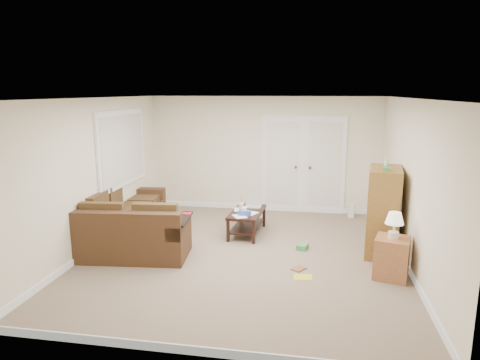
% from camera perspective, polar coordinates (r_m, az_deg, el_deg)
% --- Properties ---
extents(floor, '(5.50, 5.50, 0.00)m').
position_cam_1_polar(floor, '(7.04, 0.50, -9.93)').
color(floor, gray).
rests_on(floor, ground).
extents(ceiling, '(5.00, 5.50, 0.02)m').
position_cam_1_polar(ceiling, '(6.54, 0.54, 10.86)').
color(ceiling, white).
rests_on(ceiling, wall_back).
extents(wall_left, '(0.02, 5.50, 2.50)m').
position_cam_1_polar(wall_left, '(7.49, -18.72, 0.73)').
color(wall_left, white).
rests_on(wall_left, floor).
extents(wall_right, '(0.02, 5.50, 2.50)m').
position_cam_1_polar(wall_right, '(6.76, 21.93, -0.65)').
color(wall_right, white).
rests_on(wall_right, floor).
extents(wall_back, '(5.00, 0.02, 2.50)m').
position_cam_1_polar(wall_back, '(9.37, 3.21, 3.44)').
color(wall_back, white).
rests_on(wall_back, floor).
extents(wall_front, '(5.00, 0.02, 2.50)m').
position_cam_1_polar(wall_front, '(4.08, -5.71, -7.66)').
color(wall_front, white).
rests_on(wall_front, floor).
extents(baseboards, '(5.00, 5.50, 0.10)m').
position_cam_1_polar(baseboards, '(7.02, 0.50, -9.55)').
color(baseboards, silver).
rests_on(baseboards, floor).
extents(french_doors, '(1.80, 0.05, 2.13)m').
position_cam_1_polar(french_doors, '(9.31, 8.38, 1.95)').
color(french_doors, silver).
rests_on(french_doors, floor).
extents(window_left, '(0.05, 1.92, 1.42)m').
position_cam_1_polar(window_left, '(8.31, -15.39, 4.06)').
color(window_left, silver).
rests_on(window_left, wall_left).
extents(sectional_sofa, '(2.05, 2.76, 0.83)m').
position_cam_1_polar(sectional_sofa, '(7.73, -14.56, -5.76)').
color(sectional_sofa, '#4A301C').
rests_on(sectional_sofa, floor).
extents(coffee_table, '(0.61, 1.11, 0.73)m').
position_cam_1_polar(coffee_table, '(7.97, 0.99, -5.49)').
color(coffee_table, black).
rests_on(coffee_table, floor).
extents(tv_armoire, '(0.61, 0.95, 1.52)m').
position_cam_1_polar(tv_armoire, '(7.26, 18.53, -3.92)').
color(tv_armoire, olive).
rests_on(tv_armoire, floor).
extents(side_cabinet, '(0.56, 0.56, 0.96)m').
position_cam_1_polar(side_cabinet, '(6.48, 19.60, -9.33)').
color(side_cabinet, '#A3663B').
rests_on(side_cabinet, floor).
extents(space_heater, '(0.14, 0.13, 0.31)m').
position_cam_1_polar(space_heater, '(9.28, 14.61, -3.91)').
color(space_heater, silver).
rests_on(space_heater, floor).
extents(floor_magazine, '(0.27, 0.22, 0.01)m').
position_cam_1_polar(floor_magazine, '(6.31, 8.38, -12.69)').
color(floor_magazine, yellow).
rests_on(floor_magazine, floor).
extents(floor_greenbox, '(0.21, 0.25, 0.09)m').
position_cam_1_polar(floor_greenbox, '(7.34, 8.33, -8.78)').
color(floor_greenbox, '#3F8C4B').
rests_on(floor_greenbox, floor).
extents(floor_book, '(0.25, 0.27, 0.02)m').
position_cam_1_polar(floor_book, '(6.61, 7.27, -11.44)').
color(floor_book, brown).
rests_on(floor_book, floor).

